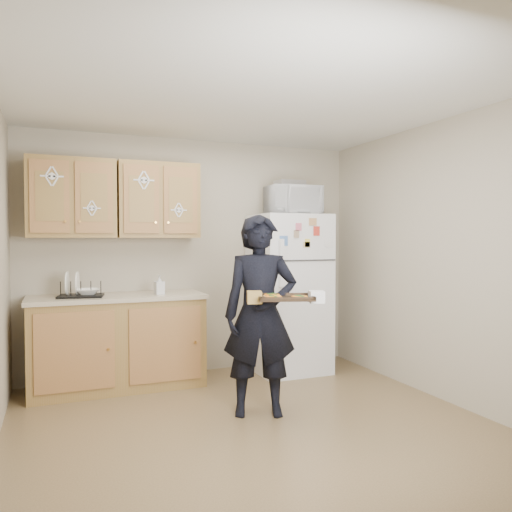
# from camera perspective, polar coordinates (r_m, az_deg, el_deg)

# --- Properties ---
(floor) EXTENTS (3.60, 3.60, 0.00)m
(floor) POSITION_cam_1_polar(r_m,az_deg,el_deg) (3.99, 0.14, -19.19)
(floor) COLOR brown
(floor) RESTS_ON ground
(ceiling) EXTENTS (3.60, 3.60, 0.00)m
(ceiling) POSITION_cam_1_polar(r_m,az_deg,el_deg) (3.87, 0.14, 17.87)
(ceiling) COLOR silver
(ceiling) RESTS_ON wall_back
(wall_back) EXTENTS (3.60, 0.04, 2.50)m
(wall_back) POSITION_cam_1_polar(r_m,az_deg,el_deg) (5.43, -7.01, -0.04)
(wall_back) COLOR #ABA08B
(wall_back) RESTS_ON floor
(wall_front) EXTENTS (3.60, 0.04, 2.50)m
(wall_front) POSITION_cam_1_polar(r_m,az_deg,el_deg) (2.17, 18.34, -3.19)
(wall_front) COLOR #ABA08B
(wall_front) RESTS_ON floor
(wall_right) EXTENTS (0.04, 3.60, 2.50)m
(wall_right) POSITION_cam_1_polar(r_m,az_deg,el_deg) (4.71, 20.90, -0.47)
(wall_right) COLOR #ABA08B
(wall_right) RESTS_ON floor
(refrigerator) EXTENTS (0.75, 0.70, 1.70)m
(refrigerator) POSITION_cam_1_polar(r_m,az_deg,el_deg) (5.45, 3.76, -4.25)
(refrigerator) COLOR white
(refrigerator) RESTS_ON floor
(base_cabinet) EXTENTS (1.60, 0.60, 0.86)m
(base_cabinet) POSITION_cam_1_polar(r_m,az_deg,el_deg) (5.06, -15.49, -9.61)
(base_cabinet) COLOR olive
(base_cabinet) RESTS_ON floor
(countertop) EXTENTS (1.64, 0.64, 0.04)m
(countertop) POSITION_cam_1_polar(r_m,az_deg,el_deg) (4.99, -15.54, -4.54)
(countertop) COLOR beige
(countertop) RESTS_ON base_cabinet
(upper_cab_left) EXTENTS (0.80, 0.33, 0.75)m
(upper_cab_left) POSITION_cam_1_polar(r_m,az_deg,el_deg) (5.08, -20.32, 6.20)
(upper_cab_left) COLOR olive
(upper_cab_left) RESTS_ON wall_back
(upper_cab_right) EXTENTS (0.80, 0.33, 0.75)m
(upper_cab_right) POSITION_cam_1_polar(r_m,az_deg,el_deg) (5.17, -11.15, 6.21)
(upper_cab_right) COLOR olive
(upper_cab_right) RESTS_ON wall_back
(cereal_box) EXTENTS (0.20, 0.07, 0.32)m
(cereal_box) POSITION_cam_1_polar(r_m,az_deg,el_deg) (6.00, 7.24, -10.35)
(cereal_box) COLOR #E7CD51
(cereal_box) RESTS_ON floor
(person) EXTENTS (0.69, 0.56, 1.64)m
(person) POSITION_cam_1_polar(r_m,az_deg,el_deg) (4.10, 0.48, -6.75)
(person) COLOR black
(person) RESTS_ON floor
(baking_tray) EXTENTS (0.50, 0.42, 0.04)m
(baking_tray) POSITION_cam_1_polar(r_m,az_deg,el_deg) (3.85, 3.39, -4.85)
(baking_tray) COLOR black
(baking_tray) RESTS_ON person
(pizza_front_left) EXTENTS (0.14, 0.14, 0.02)m
(pizza_front_left) POSITION_cam_1_polar(r_m,az_deg,el_deg) (3.77, 2.04, -4.75)
(pizza_front_left) COLOR #FFAA20
(pizza_front_left) RESTS_ON baking_tray
(pizza_front_right) EXTENTS (0.14, 0.14, 0.02)m
(pizza_front_right) POSITION_cam_1_polar(r_m,az_deg,el_deg) (3.80, 5.00, -4.71)
(pizza_front_right) COLOR #FFAA20
(pizza_front_right) RESTS_ON baking_tray
(pizza_back_left) EXTENTS (0.14, 0.14, 0.02)m
(pizza_back_left) POSITION_cam_1_polar(r_m,az_deg,el_deg) (3.91, 1.83, -4.51)
(pizza_back_left) COLOR #FFAA20
(pizza_back_left) RESTS_ON baking_tray
(microwave) EXTENTS (0.56, 0.39, 0.31)m
(microwave) POSITION_cam_1_polar(r_m,az_deg,el_deg) (5.39, 4.25, 6.36)
(microwave) COLOR white
(microwave) RESTS_ON refrigerator
(foil_pan) EXTENTS (0.30, 0.21, 0.06)m
(foil_pan) POSITION_cam_1_polar(r_m,az_deg,el_deg) (5.43, 3.87, 8.28)
(foil_pan) COLOR silver
(foil_pan) RESTS_ON microwave
(dish_rack) EXTENTS (0.44, 0.36, 0.16)m
(dish_rack) POSITION_cam_1_polar(r_m,az_deg,el_deg) (4.92, -19.38, -3.52)
(dish_rack) COLOR black
(dish_rack) RESTS_ON countertop
(bowl) EXTENTS (0.25, 0.25, 0.05)m
(bowl) POSITION_cam_1_polar(r_m,az_deg,el_deg) (4.92, -18.67, -3.88)
(bowl) COLOR white
(bowl) RESTS_ON dish_rack
(soap_bottle) EXTENTS (0.10, 0.10, 0.19)m
(soap_bottle) POSITION_cam_1_polar(r_m,az_deg,el_deg) (4.94, -10.99, -3.25)
(soap_bottle) COLOR white
(soap_bottle) RESTS_ON countertop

